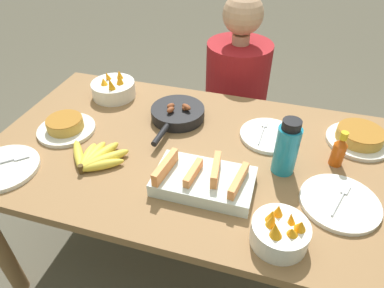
{
  "coord_description": "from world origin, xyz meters",
  "views": [
    {
      "loc": [
        0.3,
        -1.0,
        1.58
      ],
      "look_at": [
        0.0,
        0.0,
        0.75
      ],
      "focal_mm": 32.0,
      "sensor_mm": 36.0,
      "label": 1
    }
  ],
  "objects_px": {
    "frittata_plate_center": "(66,126)",
    "empty_plate_far_left": "(3,168)",
    "fruit_bowl_mango": "(114,88)",
    "empty_plate_far_right": "(269,135)",
    "empty_plate_near_front": "(340,203)",
    "frittata_plate_side": "(359,137)",
    "banana_bunch": "(95,158)",
    "melon_tray": "(204,180)",
    "person_figure": "(234,110)",
    "hot_sauce_bottle": "(339,151)",
    "water_bottle": "(287,148)",
    "fruit_bowl_citrus": "(280,232)",
    "skillet": "(177,114)"
  },
  "relations": [
    {
      "from": "frittata_plate_center",
      "to": "empty_plate_far_left",
      "type": "relative_size",
      "value": 0.93
    },
    {
      "from": "fruit_bowl_mango",
      "to": "empty_plate_far_right",
      "type": "bearing_deg",
      "value": -8.98
    },
    {
      "from": "frittata_plate_center",
      "to": "empty_plate_near_front",
      "type": "relative_size",
      "value": 0.92
    },
    {
      "from": "frittata_plate_side",
      "to": "banana_bunch",
      "type": "bearing_deg",
      "value": -156.85
    },
    {
      "from": "melon_tray",
      "to": "person_figure",
      "type": "height_order",
      "value": "person_figure"
    },
    {
      "from": "banana_bunch",
      "to": "empty_plate_near_front",
      "type": "bearing_deg",
      "value": 2.64
    },
    {
      "from": "fruit_bowl_mango",
      "to": "hot_sauce_bottle",
      "type": "xyz_separation_m",
      "value": [
        1.02,
        -0.21,
        0.02
      ]
    },
    {
      "from": "empty_plate_far_left",
      "to": "person_figure",
      "type": "relative_size",
      "value": 0.23
    },
    {
      "from": "melon_tray",
      "to": "water_bottle",
      "type": "bearing_deg",
      "value": 33.25
    },
    {
      "from": "frittata_plate_center",
      "to": "melon_tray",
      "type": "bearing_deg",
      "value": -13.3
    },
    {
      "from": "hot_sauce_bottle",
      "to": "melon_tray",
      "type": "bearing_deg",
      "value": -149.74
    },
    {
      "from": "empty_plate_far_right",
      "to": "banana_bunch",
      "type": "bearing_deg",
      "value": -150.59
    },
    {
      "from": "melon_tray",
      "to": "water_bottle",
      "type": "relative_size",
      "value": 1.56
    },
    {
      "from": "empty_plate_near_front",
      "to": "empty_plate_far_left",
      "type": "distance_m",
      "value": 1.19
    },
    {
      "from": "melon_tray",
      "to": "hot_sauce_bottle",
      "type": "bearing_deg",
      "value": 30.26
    },
    {
      "from": "frittata_plate_side",
      "to": "water_bottle",
      "type": "xyz_separation_m",
      "value": [
        -0.28,
        -0.25,
        0.08
      ]
    },
    {
      "from": "fruit_bowl_citrus",
      "to": "person_figure",
      "type": "distance_m",
      "value": 1.16
    },
    {
      "from": "empty_plate_far_left",
      "to": "frittata_plate_side",
      "type": "bearing_deg",
      "value": 23.4
    },
    {
      "from": "empty_plate_near_front",
      "to": "fruit_bowl_citrus",
      "type": "height_order",
      "value": "fruit_bowl_citrus"
    },
    {
      "from": "person_figure",
      "to": "empty_plate_far_right",
      "type": "bearing_deg",
      "value": -67.74
    },
    {
      "from": "melon_tray",
      "to": "frittata_plate_center",
      "type": "distance_m",
      "value": 0.65
    },
    {
      "from": "frittata_plate_side",
      "to": "water_bottle",
      "type": "relative_size",
      "value": 1.15
    },
    {
      "from": "fruit_bowl_mango",
      "to": "fruit_bowl_citrus",
      "type": "xyz_separation_m",
      "value": [
        0.85,
        -0.63,
        0.0
      ]
    },
    {
      "from": "frittata_plate_center",
      "to": "empty_plate_far_right",
      "type": "xyz_separation_m",
      "value": [
        0.82,
        0.2,
        -0.02
      ]
    },
    {
      "from": "frittata_plate_side",
      "to": "person_figure",
      "type": "relative_size",
      "value": 0.22
    },
    {
      "from": "fruit_bowl_mango",
      "to": "person_figure",
      "type": "relative_size",
      "value": 0.18
    },
    {
      "from": "banana_bunch",
      "to": "empty_plate_far_right",
      "type": "height_order",
      "value": "banana_bunch"
    },
    {
      "from": "empty_plate_near_front",
      "to": "fruit_bowl_citrus",
      "type": "relative_size",
      "value": 1.53
    },
    {
      "from": "banana_bunch",
      "to": "frittata_plate_center",
      "type": "xyz_separation_m",
      "value": [
        -0.21,
        0.14,
        0.01
      ]
    },
    {
      "from": "empty_plate_near_front",
      "to": "person_figure",
      "type": "relative_size",
      "value": 0.23
    },
    {
      "from": "frittata_plate_center",
      "to": "person_figure",
      "type": "relative_size",
      "value": 0.21
    },
    {
      "from": "empty_plate_far_left",
      "to": "frittata_plate_center",
      "type": "bearing_deg",
      "value": 72.38
    },
    {
      "from": "empty_plate_far_left",
      "to": "person_figure",
      "type": "bearing_deg",
      "value": 57.24
    },
    {
      "from": "banana_bunch",
      "to": "fruit_bowl_mango",
      "type": "height_order",
      "value": "fruit_bowl_mango"
    },
    {
      "from": "water_bottle",
      "to": "hot_sauce_bottle",
      "type": "xyz_separation_m",
      "value": [
        0.19,
        0.09,
        -0.04
      ]
    },
    {
      "from": "empty_plate_far_right",
      "to": "fruit_bowl_mango",
      "type": "bearing_deg",
      "value": 171.02
    },
    {
      "from": "melon_tray",
      "to": "hot_sauce_bottle",
      "type": "xyz_separation_m",
      "value": [
        0.44,
        0.26,
        0.03
      ]
    },
    {
      "from": "frittata_plate_side",
      "to": "melon_tray",
      "type": "bearing_deg",
      "value": -141.83
    },
    {
      "from": "frittata_plate_center",
      "to": "water_bottle",
      "type": "bearing_deg",
      "value": 1.03
    },
    {
      "from": "empty_plate_far_right",
      "to": "fruit_bowl_mango",
      "type": "height_order",
      "value": "fruit_bowl_mango"
    },
    {
      "from": "empty_plate_far_left",
      "to": "hot_sauce_bottle",
      "type": "bearing_deg",
      "value": 18.18
    },
    {
      "from": "frittata_plate_center",
      "to": "empty_plate_near_front",
      "type": "distance_m",
      "value": 1.09
    },
    {
      "from": "melon_tray",
      "to": "skillet",
      "type": "relative_size",
      "value": 0.92
    },
    {
      "from": "empty_plate_near_front",
      "to": "fruit_bowl_citrus",
      "type": "distance_m",
      "value": 0.27
    },
    {
      "from": "hot_sauce_bottle",
      "to": "frittata_plate_side",
      "type": "bearing_deg",
      "value": 60.39
    },
    {
      "from": "empty_plate_far_left",
      "to": "skillet",
      "type": "bearing_deg",
      "value": 44.5
    },
    {
      "from": "fruit_bowl_citrus",
      "to": "hot_sauce_bottle",
      "type": "distance_m",
      "value": 0.45
    },
    {
      "from": "banana_bunch",
      "to": "melon_tray",
      "type": "distance_m",
      "value": 0.42
    },
    {
      "from": "skillet",
      "to": "empty_plate_near_front",
      "type": "distance_m",
      "value": 0.74
    },
    {
      "from": "empty_plate_near_front",
      "to": "hot_sauce_bottle",
      "type": "height_order",
      "value": "hot_sauce_bottle"
    }
  ]
}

